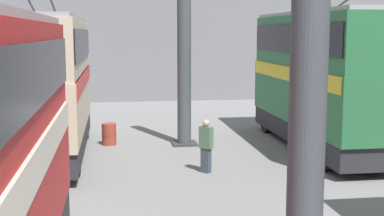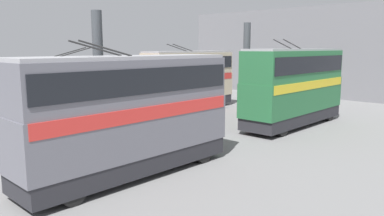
{
  "view_description": "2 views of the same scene",
  "coord_description": "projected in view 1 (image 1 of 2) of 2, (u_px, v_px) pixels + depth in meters",
  "views": [
    {
      "loc": [
        -2.82,
        2.85,
        4.55
      ],
      "look_at": [
        12.48,
        0.57,
        2.35
      ],
      "focal_mm": 50.0,
      "sensor_mm": 36.0,
      "label": 1
    },
    {
      "loc": [
        -6.62,
        -17.63,
        5.43
      ],
      "look_at": [
        10.76,
        -1.22,
        1.55
      ],
      "focal_mm": 35.0,
      "sensor_mm": 36.0,
      "label": 2
    }
  ],
  "objects": [
    {
      "name": "support_column_near",
      "position": [
        308.0,
        99.0,
        7.89
      ],
      "size": [
        1.0,
        1.0,
        7.38
      ],
      "color": "#42474C",
      "rests_on": "ground_plane"
    },
    {
      "name": "bus_left_far",
      "position": [
        320.0,
        72.0,
        20.76
      ],
      "size": [
        9.91,
        2.54,
        5.97
      ],
      "color": "black",
      "rests_on": "ground_plane"
    },
    {
      "name": "person_aisle_midway",
      "position": [
        206.0,
        144.0,
        17.37
      ],
      "size": [
        0.46,
        0.47,
        1.76
      ],
      "rotation": [
        0.0,
        0.0,
        5.54
      ],
      "color": "#384251",
      "rests_on": "ground_plane"
    },
    {
      "name": "depot_back_wall",
      "position": [
        155.0,
        26.0,
        35.13
      ],
      "size": [
        0.5,
        36.0,
        9.87
      ],
      "color": "slate",
      "rests_on": "ground_plane"
    },
    {
      "name": "oil_drum",
      "position": [
        109.0,
        134.0,
        21.76
      ],
      "size": [
        0.61,
        0.61,
        0.88
      ],
      "color": "#933828",
      "rests_on": "ground_plane"
    },
    {
      "name": "support_column_far",
      "position": [
        184.0,
        57.0,
        21.38
      ],
      "size": [
        1.0,
        1.0,
        7.38
      ],
      "color": "#42474C",
      "rests_on": "ground_plane"
    },
    {
      "name": "bus_right_far",
      "position": [
        49.0,
        78.0,
        19.46
      ],
      "size": [
        9.2,
        2.54,
        5.74
      ],
      "color": "black",
      "rests_on": "ground_plane"
    }
  ]
}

